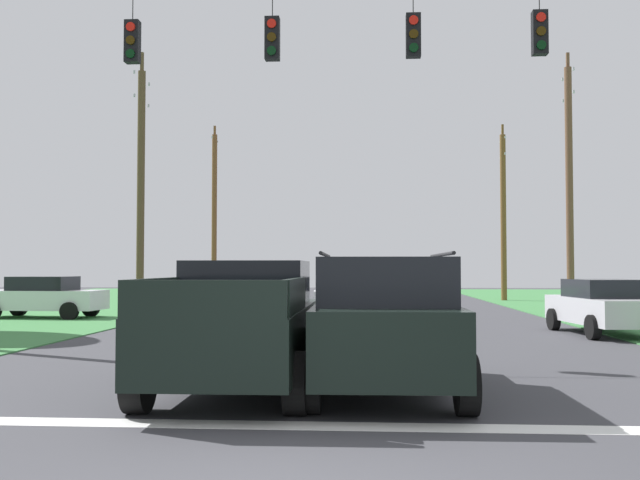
# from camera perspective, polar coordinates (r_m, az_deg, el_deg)

# --- Properties ---
(stop_bar_stripe) EXTENTS (13.37, 0.45, 0.01)m
(stop_bar_stripe) POSITION_cam_1_polar(r_m,az_deg,el_deg) (8.58, -0.34, -14.58)
(stop_bar_stripe) COLOR white
(stop_bar_stripe) RESTS_ON ground
(lane_dash_0) EXTENTS (2.50, 0.15, 0.01)m
(lane_dash_0) POSITION_cam_1_polar(r_m,az_deg,el_deg) (14.49, 1.44, -9.50)
(lane_dash_0) COLOR white
(lane_dash_0) RESTS_ON ground
(lane_dash_1) EXTENTS (2.50, 0.15, 0.01)m
(lane_dash_1) POSITION_cam_1_polar(r_m,az_deg,el_deg) (20.96, 2.21, -7.24)
(lane_dash_1) COLOR white
(lane_dash_1) RESTS_ON ground
(lane_dash_2) EXTENTS (2.50, 0.15, 0.01)m
(lane_dash_2) POSITION_cam_1_polar(r_m,az_deg,el_deg) (27.74, 2.62, -6.01)
(lane_dash_2) COLOR white
(lane_dash_2) RESTS_ON ground
(overhead_signal_span) EXTENTS (16.12, 0.31, 8.27)m
(overhead_signal_span) POSITION_cam_1_polar(r_m,az_deg,el_deg) (15.70, 0.94, 8.00)
(overhead_signal_span) COLOR #4E4B22
(overhead_signal_span) RESTS_ON ground
(pickup_truck) EXTENTS (2.33, 5.42, 1.95)m
(pickup_truck) POSITION_cam_1_polar(r_m,az_deg,el_deg) (11.06, -6.22, -6.74)
(pickup_truck) COLOR black
(pickup_truck) RESTS_ON ground
(suv_black) EXTENTS (2.28, 4.83, 2.05)m
(suv_black) POSITION_cam_1_polar(r_m,az_deg,el_deg) (10.66, 5.05, -6.41)
(suv_black) COLOR black
(suv_black) RESTS_ON ground
(distant_car_crossing_white) EXTENTS (4.40, 2.23, 1.52)m
(distant_car_crossing_white) POSITION_cam_1_polar(r_m,az_deg,el_deg) (25.55, 4.36, -4.57)
(distant_car_crossing_white) COLOR silver
(distant_car_crossing_white) RESTS_ON ground
(distant_car_oncoming) EXTENTS (2.34, 4.45, 1.52)m
(distant_car_oncoming) POSITION_cam_1_polar(r_m,az_deg,el_deg) (21.25, 21.69, -4.90)
(distant_car_oncoming) COLOR silver
(distant_car_oncoming) RESTS_ON ground
(distant_car_far_parked) EXTENTS (4.35, 2.13, 1.52)m
(distant_car_far_parked) POSITION_cam_1_polar(r_m,az_deg,el_deg) (27.95, -21.20, -4.22)
(distant_car_far_parked) COLOR silver
(distant_car_far_parked) RESTS_ON ground
(utility_pole_mid_right) EXTENTS (0.29, 1.67, 10.52)m
(utility_pole_mid_right) POSITION_cam_1_polar(r_m,az_deg,el_deg) (30.45, 19.25, 4.32)
(utility_pole_mid_right) COLOR brown
(utility_pole_mid_right) RESTS_ON ground
(utility_pole_far_right) EXTENTS (0.32, 1.65, 9.88)m
(utility_pole_far_right) POSITION_cam_1_polar(r_m,az_deg,el_deg) (41.23, 14.40, 2.07)
(utility_pole_far_right) COLOR brown
(utility_pole_far_right) RESTS_ON ground
(utility_pole_mid_left) EXTENTS (0.30, 1.92, 10.39)m
(utility_pole_mid_left) POSITION_cam_1_polar(r_m,az_deg,el_deg) (29.11, -14.09, 4.29)
(utility_pole_mid_left) COLOR brown
(utility_pole_mid_left) RESTS_ON ground
(utility_pole_far_left) EXTENTS (0.30, 1.56, 10.16)m
(utility_pole_far_left) POSITION_cam_1_polar(r_m,az_deg,el_deg) (42.18, -8.43, 2.04)
(utility_pole_far_left) COLOR brown
(utility_pole_far_left) RESTS_ON ground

